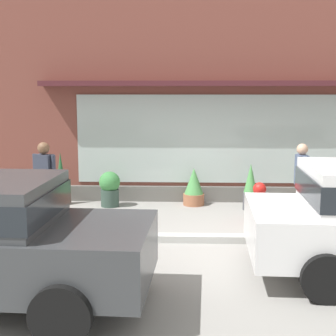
{
  "coord_description": "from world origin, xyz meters",
  "views": [
    {
      "loc": [
        -0.52,
        -8.54,
        2.61
      ],
      "look_at": [
        -0.89,
        1.2,
        1.07
      ],
      "focal_mm": 53.0,
      "sensor_mm": 36.0,
      "label": 1
    }
  ],
  "objects_px": {
    "potted_plant_trailing_edge": "(1,195)",
    "pedestrian_with_handbag": "(301,179)",
    "potted_plant_window_right": "(110,188)",
    "potted_plant_corner_tall": "(61,180)",
    "fire_hydrant": "(259,203)",
    "potted_plant_window_center": "(250,188)",
    "potted_plant_by_entrance": "(308,194)",
    "pedestrian_passerby": "(45,179)",
    "potted_plant_doorstep": "(194,187)"
  },
  "relations": [
    {
      "from": "potted_plant_trailing_edge",
      "to": "pedestrian_with_handbag",
      "type": "bearing_deg",
      "value": -12.58
    },
    {
      "from": "potted_plant_window_right",
      "to": "potted_plant_corner_tall",
      "type": "distance_m",
      "value": 1.16
    },
    {
      "from": "fire_hydrant",
      "to": "potted_plant_window_center",
      "type": "distance_m",
      "value": 1.13
    },
    {
      "from": "potted_plant_trailing_edge",
      "to": "potted_plant_window_right",
      "type": "xyz_separation_m",
      "value": [
        2.49,
        0.01,
        0.18
      ]
    },
    {
      "from": "potted_plant_by_entrance",
      "to": "pedestrian_passerby",
      "type": "bearing_deg",
      "value": -157.85
    },
    {
      "from": "fire_hydrant",
      "to": "potted_plant_window_right",
      "type": "bearing_deg",
      "value": 157.16
    },
    {
      "from": "potted_plant_doorstep",
      "to": "potted_plant_window_right",
      "type": "bearing_deg",
      "value": -173.74
    },
    {
      "from": "pedestrian_passerby",
      "to": "potted_plant_corner_tall",
      "type": "height_order",
      "value": "pedestrian_passerby"
    },
    {
      "from": "fire_hydrant",
      "to": "pedestrian_passerby",
      "type": "xyz_separation_m",
      "value": [
        -4.07,
        -0.61,
        0.56
      ]
    },
    {
      "from": "potted_plant_window_center",
      "to": "potted_plant_doorstep",
      "type": "height_order",
      "value": "potted_plant_window_center"
    },
    {
      "from": "potted_plant_window_center",
      "to": "potted_plant_window_right",
      "type": "xyz_separation_m",
      "value": [
        -3.14,
        0.21,
        -0.06
      ]
    },
    {
      "from": "pedestrian_passerby",
      "to": "potted_plant_trailing_edge",
      "type": "distance_m",
      "value": 2.61
    },
    {
      "from": "potted_plant_by_entrance",
      "to": "fire_hydrant",
      "type": "bearing_deg",
      "value": -130.08
    },
    {
      "from": "fire_hydrant",
      "to": "pedestrian_passerby",
      "type": "distance_m",
      "value": 4.16
    },
    {
      "from": "fire_hydrant",
      "to": "potted_plant_corner_tall",
      "type": "relative_size",
      "value": 0.68
    },
    {
      "from": "potted_plant_trailing_edge",
      "to": "potted_plant_by_entrance",
      "type": "bearing_deg",
      "value": 2.13
    },
    {
      "from": "potted_plant_doorstep",
      "to": "pedestrian_with_handbag",
      "type": "bearing_deg",
      "value": -38.92
    },
    {
      "from": "potted_plant_window_right",
      "to": "pedestrian_with_handbag",
      "type": "bearing_deg",
      "value": -20.08
    },
    {
      "from": "pedestrian_with_handbag",
      "to": "potted_plant_window_right",
      "type": "distance_m",
      "value": 4.23
    },
    {
      "from": "potted_plant_window_center",
      "to": "potted_plant_trailing_edge",
      "type": "bearing_deg",
      "value": 177.93
    },
    {
      "from": "potted_plant_doorstep",
      "to": "potted_plant_by_entrance",
      "type": "bearing_deg",
      "value": 1.01
    },
    {
      "from": "pedestrian_passerby",
      "to": "potted_plant_corner_tall",
      "type": "distance_m",
      "value": 2.14
    },
    {
      "from": "potted_plant_by_entrance",
      "to": "potted_plant_doorstep",
      "type": "xyz_separation_m",
      "value": [
        -2.6,
        -0.05,
        0.15
      ]
    },
    {
      "from": "potted_plant_window_center",
      "to": "potted_plant_corner_tall",
      "type": "distance_m",
      "value": 4.3
    },
    {
      "from": "potted_plant_window_center",
      "to": "potted_plant_corner_tall",
      "type": "height_order",
      "value": "potted_plant_corner_tall"
    },
    {
      "from": "fire_hydrant",
      "to": "potted_plant_corner_tall",
      "type": "distance_m",
      "value": 4.56
    },
    {
      "from": "potted_plant_trailing_edge",
      "to": "potted_plant_doorstep",
      "type": "relative_size",
      "value": 0.59
    },
    {
      "from": "potted_plant_window_center",
      "to": "potted_plant_window_right",
      "type": "distance_m",
      "value": 3.14
    },
    {
      "from": "potted_plant_trailing_edge",
      "to": "potted_plant_window_center",
      "type": "relative_size",
      "value": 0.49
    },
    {
      "from": "fire_hydrant",
      "to": "pedestrian_passerby",
      "type": "height_order",
      "value": "pedestrian_passerby"
    },
    {
      "from": "potted_plant_window_center",
      "to": "potted_plant_corner_tall",
      "type": "bearing_deg",
      "value": 175.33
    },
    {
      "from": "potted_plant_window_right",
      "to": "potted_plant_doorstep",
      "type": "bearing_deg",
      "value": 6.26
    },
    {
      "from": "fire_hydrant",
      "to": "potted_plant_by_entrance",
      "type": "distance_m",
      "value": 2.08
    },
    {
      "from": "fire_hydrant",
      "to": "potted_plant_doorstep",
      "type": "distance_m",
      "value": 1.99
    },
    {
      "from": "pedestrian_with_handbag",
      "to": "potted_plant_doorstep",
      "type": "bearing_deg",
      "value": -131.44
    },
    {
      "from": "potted_plant_by_entrance",
      "to": "potted_plant_corner_tall",
      "type": "distance_m",
      "value": 5.66
    },
    {
      "from": "pedestrian_passerby",
      "to": "potted_plant_corner_tall",
      "type": "relative_size",
      "value": 1.37
    },
    {
      "from": "pedestrian_with_handbag",
      "to": "potted_plant_doorstep",
      "type": "relative_size",
      "value": 1.87
    },
    {
      "from": "pedestrian_with_handbag",
      "to": "pedestrian_passerby",
      "type": "distance_m",
      "value": 4.88
    },
    {
      "from": "pedestrian_passerby",
      "to": "potted_plant_trailing_edge",
      "type": "relative_size",
      "value": 3.31
    },
    {
      "from": "potted_plant_corner_tall",
      "to": "pedestrian_with_handbag",
      "type": "bearing_deg",
      "value": -17.28
    },
    {
      "from": "potted_plant_doorstep",
      "to": "potted_plant_trailing_edge",
      "type": "bearing_deg",
      "value": -177.21
    },
    {
      "from": "pedestrian_with_handbag",
      "to": "potted_plant_trailing_edge",
      "type": "relative_size",
      "value": 3.18
    },
    {
      "from": "potted_plant_corner_tall",
      "to": "pedestrian_passerby",
      "type": "bearing_deg",
      "value": -83.52
    },
    {
      "from": "pedestrian_passerby",
      "to": "potted_plant_by_entrance",
      "type": "bearing_deg",
      "value": 42.59
    },
    {
      "from": "potted_plant_corner_tall",
      "to": "potted_plant_by_entrance",
      "type": "bearing_deg",
      "value": 1.15
    },
    {
      "from": "potted_plant_corner_tall",
      "to": "potted_plant_doorstep",
      "type": "relative_size",
      "value": 1.42
    },
    {
      "from": "pedestrian_with_handbag",
      "to": "potted_plant_window_center",
      "type": "distance_m",
      "value": 1.54
    },
    {
      "from": "pedestrian_with_handbag",
      "to": "potted_plant_doorstep",
      "type": "xyz_separation_m",
      "value": [
        -2.04,
        1.65,
        -0.51
      ]
    },
    {
      "from": "fire_hydrant",
      "to": "potted_plant_trailing_edge",
      "type": "relative_size",
      "value": 1.63
    }
  ]
}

